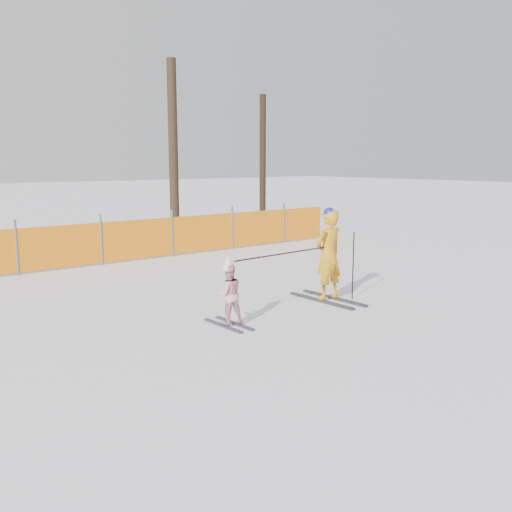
# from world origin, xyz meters

# --- Properties ---
(ground) EXTENTS (120.00, 120.00, 0.00)m
(ground) POSITION_xyz_m (0.00, 0.00, 0.00)
(ground) COLOR white
(ground) RESTS_ON ground
(adult) EXTENTS (0.60, 1.56, 1.71)m
(adult) POSITION_xyz_m (1.66, 0.45, 0.85)
(adult) COLOR black
(adult) RESTS_ON ground
(child) EXTENTS (0.54, 0.95, 1.12)m
(child) POSITION_xyz_m (-0.70, 0.31, 0.51)
(child) COLOR black
(child) RESTS_ON ground
(ski_poles) EXTENTS (2.70, 0.22, 1.26)m
(ski_poles) POSITION_xyz_m (1.09, 0.33, 0.86)
(ski_poles) COLOR black
(ski_poles) RESTS_ON ground
(safety_fence) EXTENTS (17.62, 0.06, 1.25)m
(safety_fence) POSITION_xyz_m (-1.29, 6.48, 0.56)
(safety_fence) COLOR #595960
(safety_fence) RESTS_ON ground
(tree_trunks) EXTENTS (3.38, 1.54, 6.04)m
(tree_trunks) POSITION_xyz_m (5.83, 10.81, 2.85)
(tree_trunks) COLOR #312215
(tree_trunks) RESTS_ON ground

